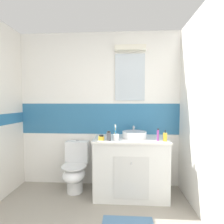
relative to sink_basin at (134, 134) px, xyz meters
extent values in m
cube|color=white|center=(-0.56, 0.33, -0.48)|extent=(3.20, 0.10, 0.85)
cube|color=teal|center=(-0.56, 0.33, 0.20)|extent=(3.20, 0.10, 0.50)
cube|color=white|center=(-0.56, 0.33, 1.02)|extent=(3.20, 0.10, 1.15)
cube|color=silver|center=(-0.06, 0.27, 0.87)|extent=(0.47, 0.02, 0.74)
cube|color=white|center=(-0.06, 0.23, 1.32)|extent=(0.49, 0.10, 0.08)
cube|color=silver|center=(-0.06, -0.01, -0.49)|extent=(1.03, 0.58, 0.82)
cube|color=white|center=(-0.06, -0.02, -0.07)|extent=(1.05, 0.60, 0.03)
cube|color=silver|center=(-0.06, -0.30, -0.53)|extent=(0.47, 0.01, 0.57)
cylinder|color=silver|center=(-0.06, -0.32, -0.33)|extent=(0.02, 0.02, 0.03)
cylinder|color=white|center=(0.00, 0.00, 0.00)|extent=(0.35, 0.35, 0.09)
cylinder|color=#AFB1BA|center=(0.00, 0.00, 0.04)|extent=(0.29, 0.29, 0.01)
cylinder|color=silver|center=(0.00, 0.20, 0.02)|extent=(0.03, 0.03, 0.15)
cylinder|color=silver|center=(0.00, 0.11, 0.10)|extent=(0.02, 0.16, 0.02)
cylinder|color=white|center=(-0.90, 0.00, -0.81)|extent=(0.24, 0.24, 0.18)
ellipsoid|color=white|center=(-0.90, -0.04, -0.61)|extent=(0.34, 0.42, 0.22)
cylinder|color=white|center=(-0.90, -0.04, -0.49)|extent=(0.37, 0.37, 0.02)
cube|color=white|center=(-0.90, 0.17, -0.33)|extent=(0.36, 0.17, 0.35)
cylinder|color=silver|center=(-0.90, 0.17, -0.15)|extent=(0.04, 0.04, 0.02)
cylinder|color=white|center=(-0.26, -0.21, -0.01)|extent=(0.08, 0.08, 0.09)
cylinder|color=#338CD8|center=(-0.27, -0.22, 0.06)|extent=(0.03, 0.03, 0.16)
cube|color=white|center=(-0.27, -0.22, 0.14)|extent=(0.02, 0.02, 0.03)
cylinder|color=gold|center=(-0.28, -0.21, 0.07)|extent=(0.03, 0.04, 0.18)
cube|color=white|center=(-0.28, -0.21, 0.16)|extent=(0.02, 0.02, 0.03)
cylinder|color=#338CD8|center=(-0.27, -0.20, 0.06)|extent=(0.03, 0.03, 0.17)
cube|color=white|center=(-0.27, -0.20, 0.14)|extent=(0.02, 0.02, 0.03)
cylinder|color=yellow|center=(0.39, -0.21, 0.00)|extent=(0.05, 0.05, 0.11)
cylinder|color=#262626|center=(0.39, -0.21, 0.08)|extent=(0.01, 0.01, 0.04)
cylinder|color=#262626|center=(0.39, -0.22, 0.10)|extent=(0.01, 0.02, 0.01)
cylinder|color=yellow|center=(-0.47, -0.19, -0.02)|extent=(0.08, 0.08, 0.05)
cylinder|color=black|center=(-0.47, -0.19, 0.01)|extent=(0.06, 0.06, 0.02)
cylinder|color=#993F99|center=(0.30, -0.19, 0.02)|extent=(0.03, 0.03, 0.15)
cylinder|color=black|center=(0.30, -0.19, 0.11)|extent=(0.02, 0.02, 0.02)
cylinder|color=#4C4C51|center=(-0.36, -0.22, 0.00)|extent=(0.06, 0.06, 0.11)
cylinder|color=black|center=(-0.36, -0.22, 0.07)|extent=(0.04, 0.04, 0.02)
camera|label=1|loc=(-0.18, -2.52, 0.46)|focal=27.51mm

